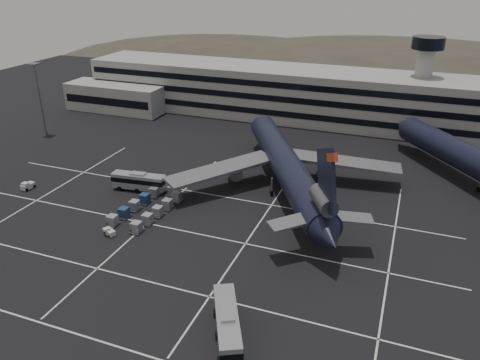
% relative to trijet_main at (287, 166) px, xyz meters
% --- Properties ---
extents(ground, '(260.00, 260.00, 0.00)m').
position_rel_trijet_main_xyz_m(ground, '(-12.90, -24.63, -5.25)').
color(ground, black).
rests_on(ground, ground).
extents(lane_markings, '(90.00, 55.62, 0.01)m').
position_rel_trijet_main_xyz_m(lane_markings, '(-11.95, -23.90, -5.24)').
color(lane_markings, silver).
rests_on(lane_markings, ground).
extents(terminal, '(125.00, 26.00, 24.00)m').
position_rel_trijet_main_xyz_m(terminal, '(-15.84, 46.52, 1.68)').
color(terminal, gray).
rests_on(terminal, ground).
extents(hills, '(352.00, 180.00, 44.00)m').
position_rel_trijet_main_xyz_m(hills, '(5.10, 145.37, -17.32)').
color(hills, '#38332B').
rests_on(hills, ground).
extents(lightpole_left, '(2.40, 2.40, 18.28)m').
position_rel_trijet_main_xyz_m(lightpole_left, '(-67.90, 10.37, 6.57)').
color(lightpole_left, slate).
rests_on(lightpole_left, ground).
extents(trijet_main, '(42.15, 52.79, 18.08)m').
position_rel_trijet_main_xyz_m(trijet_main, '(0.00, 0.00, 0.00)').
color(trijet_main, black).
rests_on(trijet_main, ground).
extents(bus_near, '(7.45, 11.28, 4.00)m').
position_rel_trijet_main_xyz_m(bus_near, '(4.22, -40.73, -3.06)').
color(bus_near, '#999CA1').
rests_on(bus_near, ground).
extents(bus_far, '(10.90, 3.62, 3.78)m').
position_rel_trijet_main_xyz_m(bus_far, '(-27.01, -9.93, -3.18)').
color(bus_far, '#999CA1').
rests_on(bus_far, ground).
extents(tug_a, '(1.76, 2.64, 1.60)m').
position_rel_trijet_main_xyz_m(tug_a, '(-48.00, -17.31, -4.54)').
color(tug_a, '#BCBBB7').
rests_on(tug_a, ground).
extents(tug_b, '(2.36, 2.03, 1.31)m').
position_rel_trijet_main_xyz_m(tug_b, '(-22.58, -26.07, -4.67)').
color(tug_b, '#BCBBB7').
rests_on(tug_b, ground).
extents(uld_cluster, '(8.25, 14.88, 1.86)m').
position_rel_trijet_main_xyz_m(uld_cluster, '(-20.95, -17.45, -4.34)').
color(uld_cluster, '#2D2D30').
rests_on(uld_cluster, ground).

